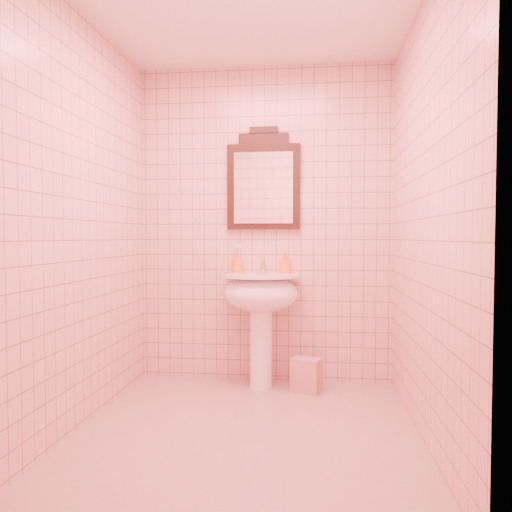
# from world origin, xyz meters

# --- Properties ---
(floor) EXTENTS (2.20, 2.20, 0.00)m
(floor) POSITION_xyz_m (0.00, 0.00, 0.00)
(floor) COLOR tan
(floor) RESTS_ON ground
(back_wall) EXTENTS (2.00, 0.02, 2.50)m
(back_wall) POSITION_xyz_m (0.00, 1.10, 1.25)
(back_wall) COLOR #E4AB9F
(back_wall) RESTS_ON floor
(pedestal_sink) EXTENTS (0.58, 0.58, 0.86)m
(pedestal_sink) POSITION_xyz_m (-0.00, 0.87, 0.66)
(pedestal_sink) COLOR white
(pedestal_sink) RESTS_ON floor
(faucet) EXTENTS (0.04, 0.16, 0.11)m
(faucet) POSITION_xyz_m (-0.00, 1.01, 0.92)
(faucet) COLOR white
(faucet) RESTS_ON pedestal_sink
(mirror) EXTENTS (0.58, 0.06, 0.81)m
(mirror) POSITION_xyz_m (-0.00, 1.07, 1.58)
(mirror) COLOR black
(mirror) RESTS_ON back_wall
(toothbrush_cup) EXTENTS (0.09, 0.09, 0.20)m
(toothbrush_cup) POSITION_xyz_m (-0.20, 1.02, 0.92)
(toothbrush_cup) COLOR orange
(toothbrush_cup) RESTS_ON pedestal_sink
(soap_dispenser) EXTENTS (0.08, 0.08, 0.17)m
(soap_dispenser) POSITION_xyz_m (0.17, 1.02, 0.95)
(soap_dispenser) COLOR orange
(soap_dispenser) RESTS_ON pedestal_sink
(towel) EXTENTS (0.24, 0.20, 0.25)m
(towel) POSITION_xyz_m (0.34, 0.80, 0.12)
(towel) COLOR tan
(towel) RESTS_ON floor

